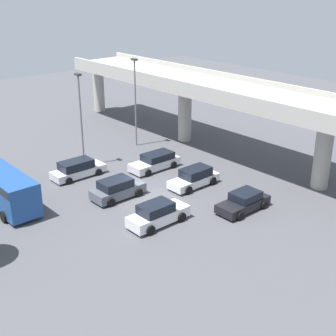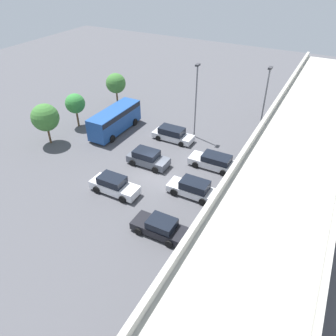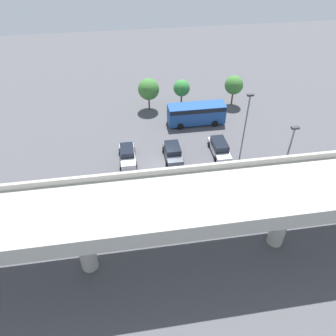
{
  "view_description": "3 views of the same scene",
  "coord_description": "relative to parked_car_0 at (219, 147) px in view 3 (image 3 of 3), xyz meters",
  "views": [
    {
      "loc": [
        27.01,
        -20.83,
        16.31
      ],
      "look_at": [
        1.37,
        1.62,
        2.54
      ],
      "focal_mm": 50.0,
      "sensor_mm": 36.0,
      "label": 1
    },
    {
      "loc": [
        22.97,
        13.85,
        19.21
      ],
      "look_at": [
        -0.04,
        1.53,
        1.23
      ],
      "focal_mm": 35.0,
      "sensor_mm": 36.0,
      "label": 2
    },
    {
      "loc": [
        4.3,
        29.72,
        24.26
      ],
      "look_at": [
        -0.19,
        1.35,
        0.75
      ],
      "focal_mm": 35.0,
      "sensor_mm": 36.0,
      "label": 3
    }
  ],
  "objects": [
    {
      "name": "parked_car_2",
      "position": [
        5.85,
        0.13,
        0.04
      ],
      "size": [
        2.12,
        4.36,
        1.63
      ],
      "rotation": [
        0.0,
        0.0,
        1.57
      ],
      "color": "#515660",
      "rests_on": "ground_plane"
    },
    {
      "name": "parked_car_1",
      "position": [
        3.1,
        6.39,
        -0.02
      ],
      "size": [
        2.1,
        4.89,
        1.49
      ],
      "rotation": [
        0.0,
        0.0,
        -1.57
      ],
      "color": "silver",
      "rests_on": "ground_plane"
    },
    {
      "name": "parked_car_3",
      "position": [
        8.23,
        6.4,
        0.01
      ],
      "size": [
        2.0,
        4.61,
        1.59
      ],
      "rotation": [
        0.0,
        0.0,
        -1.57
      ],
      "color": "silver",
      "rests_on": "ground_plane"
    },
    {
      "name": "tree_front_right",
      "position": [
        7.32,
        -12.18,
        2.49
      ],
      "size": [
        3.07,
        3.07,
        4.78
      ],
      "color": "brown",
      "rests_on": "ground_plane"
    },
    {
      "name": "parked_car_0",
      "position": [
        0.0,
        0.0,
        0.0
      ],
      "size": [
        2.03,
        4.85,
        1.55
      ],
      "rotation": [
        0.0,
        0.0,
        1.57
      ],
      "color": "silver",
      "rests_on": "ground_plane"
    },
    {
      "name": "parked_car_5",
      "position": [
        13.89,
        6.11,
        -0.07
      ],
      "size": [
        2.07,
        4.45,
        1.45
      ],
      "rotation": [
        0.0,
        0.0,
        -1.57
      ],
      "color": "black",
      "rests_on": "ground_plane"
    },
    {
      "name": "lamp_post_mid_lot",
      "position": [
        -2.0,
        1.89,
        4.3
      ],
      "size": [
        0.7,
        0.35,
        8.68
      ],
      "color": "slate",
      "rests_on": "ground_plane"
    },
    {
      "name": "shuttle_bus",
      "position": [
        1.33,
        -7.19,
        0.94
      ],
      "size": [
        7.83,
        2.7,
        2.82
      ],
      "rotation": [
        0.0,
        0.0,
        3.14
      ],
      "color": "#1E478C",
      "rests_on": "ground_plane"
    },
    {
      "name": "tree_front_left",
      "position": [
        -5.26,
        -11.63,
        2.46
      ],
      "size": [
        2.73,
        2.73,
        4.58
      ],
      "color": "brown",
      "rests_on": "ground_plane"
    },
    {
      "name": "ground_plane",
      "position": [
        7.07,
        1.63,
        -0.74
      ],
      "size": [
        106.8,
        106.8,
        0.0
      ],
      "primitive_type": "plane",
      "color": "#4C4C51"
    },
    {
      "name": "lamp_post_near_aisle",
      "position": [
        -3.36,
        9.15,
        4.5
      ],
      "size": [
        0.7,
        0.35,
        9.06
      ],
      "color": "slate",
      "rests_on": "ground_plane"
    },
    {
      "name": "highway_overpass",
      "position": [
        7.07,
        14.12,
        5.19
      ],
      "size": [
        51.26,
        6.63,
        7.35
      ],
      "color": "#ADAAA0",
      "rests_on": "ground_plane"
    },
    {
      "name": "parked_car_4",
      "position": [
        11.29,
        -0.22,
        0.04
      ],
      "size": [
        1.99,
        4.68,
        1.66
      ],
      "rotation": [
        0.0,
        0.0,
        1.57
      ],
      "color": "silver",
      "rests_on": "ground_plane"
    },
    {
      "name": "tree_front_centre",
      "position": [
        2.47,
        -12.17,
        2.3
      ],
      "size": [
        2.41,
        2.41,
        4.27
      ],
      "color": "brown",
      "rests_on": "ground_plane"
    }
  ]
}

